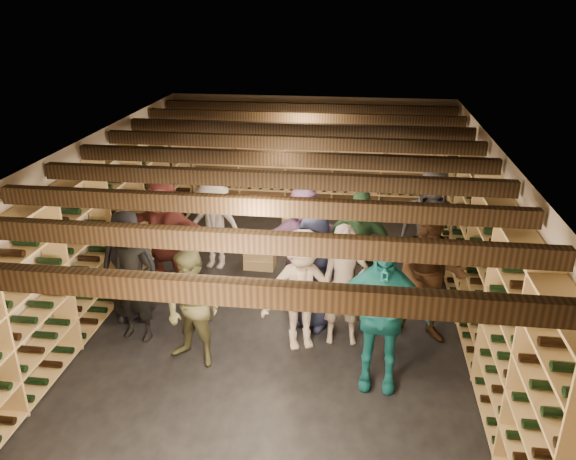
{
  "coord_description": "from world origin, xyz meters",
  "views": [
    {
      "loc": [
        0.98,
        -6.9,
        4.19
      ],
      "look_at": [
        0.05,
        0.2,
        1.19
      ],
      "focal_mm": 35.0,
      "sensor_mm": 36.0,
      "label": 1
    }
  ],
  "objects_px": {
    "crate_stack_left": "(297,230)",
    "person_6": "(314,272)",
    "person_0": "(129,266)",
    "person_5": "(164,232)",
    "person_9": "(214,224)",
    "person_10": "(358,249)",
    "person_1": "(134,283)",
    "person_4": "(380,314)",
    "person_3": "(301,291)",
    "crate_loose": "(354,253)",
    "person_12": "(430,226)",
    "crate_stack_right": "(261,253)",
    "person_11": "(304,242)",
    "person_7": "(344,286)",
    "person_8": "(430,275)",
    "person_2": "(193,309)"
  },
  "relations": [
    {
      "from": "person_9",
      "to": "person_8",
      "type": "bearing_deg",
      "value": -19.37
    },
    {
      "from": "person_9",
      "to": "person_10",
      "type": "bearing_deg",
      "value": -13.12
    },
    {
      "from": "person_4",
      "to": "person_6",
      "type": "distance_m",
      "value": 1.46
    },
    {
      "from": "person_6",
      "to": "person_4",
      "type": "bearing_deg",
      "value": -32.05
    },
    {
      "from": "person_5",
      "to": "person_11",
      "type": "relative_size",
      "value": 1.0
    },
    {
      "from": "person_7",
      "to": "person_10",
      "type": "bearing_deg",
      "value": 75.07
    },
    {
      "from": "crate_loose",
      "to": "person_5",
      "type": "height_order",
      "value": "person_5"
    },
    {
      "from": "person_4",
      "to": "person_1",
      "type": "bearing_deg",
      "value": 172.47
    },
    {
      "from": "person_4",
      "to": "person_6",
      "type": "bearing_deg",
      "value": 128.27
    },
    {
      "from": "person_5",
      "to": "person_9",
      "type": "relative_size",
      "value": 1.13
    },
    {
      "from": "crate_stack_left",
      "to": "person_12",
      "type": "xyz_separation_m",
      "value": [
        2.19,
        -1.14,
        0.66
      ]
    },
    {
      "from": "person_8",
      "to": "person_12",
      "type": "bearing_deg",
      "value": 91.76
    },
    {
      "from": "crate_loose",
      "to": "person_5",
      "type": "xyz_separation_m",
      "value": [
        -2.9,
        -1.27,
        0.77
      ]
    },
    {
      "from": "person_2",
      "to": "person_4",
      "type": "bearing_deg",
      "value": 16.86
    },
    {
      "from": "person_1",
      "to": "person_11",
      "type": "bearing_deg",
      "value": 44.76
    },
    {
      "from": "person_0",
      "to": "person_5",
      "type": "relative_size",
      "value": 0.92
    },
    {
      "from": "person_1",
      "to": "person_4",
      "type": "distance_m",
      "value": 3.15
    },
    {
      "from": "crate_loose",
      "to": "person_9",
      "type": "relative_size",
      "value": 0.33
    },
    {
      "from": "person_2",
      "to": "person_10",
      "type": "distance_m",
      "value": 2.56
    },
    {
      "from": "crate_stack_left",
      "to": "person_6",
      "type": "xyz_separation_m",
      "value": [
        0.54,
        -2.7,
        0.54
      ]
    },
    {
      "from": "crate_stack_left",
      "to": "person_0",
      "type": "xyz_separation_m",
      "value": [
        -1.98,
        -2.82,
        0.53
      ]
    },
    {
      "from": "crate_stack_right",
      "to": "person_0",
      "type": "relative_size",
      "value": 0.32
    },
    {
      "from": "crate_stack_left",
      "to": "crate_loose",
      "type": "height_order",
      "value": "crate_stack_left"
    },
    {
      "from": "crate_loose",
      "to": "person_12",
      "type": "xyz_separation_m",
      "value": [
        1.15,
        -0.64,
        0.83
      ]
    },
    {
      "from": "crate_stack_left",
      "to": "person_11",
      "type": "height_order",
      "value": "person_11"
    },
    {
      "from": "person_7",
      "to": "person_11",
      "type": "relative_size",
      "value": 0.95
    },
    {
      "from": "person_0",
      "to": "person_12",
      "type": "xyz_separation_m",
      "value": [
        4.17,
        1.68,
        0.13
      ]
    },
    {
      "from": "crate_stack_left",
      "to": "person_4",
      "type": "xyz_separation_m",
      "value": [
        1.37,
        -3.89,
        0.67
      ]
    },
    {
      "from": "crate_stack_right",
      "to": "person_12",
      "type": "relative_size",
      "value": 0.28
    },
    {
      "from": "person_11",
      "to": "person_6",
      "type": "bearing_deg",
      "value": -93.49
    },
    {
      "from": "crate_loose",
      "to": "crate_stack_right",
      "type": "bearing_deg",
      "value": -159.57
    },
    {
      "from": "person_4",
      "to": "person_11",
      "type": "xyz_separation_m",
      "value": [
        -1.06,
        2.01,
        -0.07
      ]
    },
    {
      "from": "person_9",
      "to": "person_12",
      "type": "distance_m",
      "value": 3.43
    },
    {
      "from": "crate_loose",
      "to": "person_9",
      "type": "distance_m",
      "value": 2.46
    },
    {
      "from": "person_3",
      "to": "person_5",
      "type": "distance_m",
      "value": 2.72
    },
    {
      "from": "crate_stack_right",
      "to": "person_12",
      "type": "height_order",
      "value": "person_12"
    },
    {
      "from": "person_6",
      "to": "person_9",
      "type": "xyz_separation_m",
      "value": [
        -1.77,
        1.56,
        -0.03
      ]
    },
    {
      "from": "person_3",
      "to": "crate_stack_right",
      "type": "bearing_deg",
      "value": 92.55
    },
    {
      "from": "crate_stack_left",
      "to": "person_5",
      "type": "distance_m",
      "value": 2.63
    },
    {
      "from": "person_6",
      "to": "person_9",
      "type": "relative_size",
      "value": 1.05
    },
    {
      "from": "person_10",
      "to": "person_1",
      "type": "bearing_deg",
      "value": -141.28
    },
    {
      "from": "crate_stack_left",
      "to": "person_7",
      "type": "distance_m",
      "value": 3.25
    },
    {
      "from": "person_6",
      "to": "person_12",
      "type": "height_order",
      "value": "person_12"
    },
    {
      "from": "crate_loose",
      "to": "person_4",
      "type": "height_order",
      "value": "person_4"
    },
    {
      "from": "person_2",
      "to": "person_12",
      "type": "relative_size",
      "value": 0.82
    },
    {
      "from": "person_12",
      "to": "crate_stack_right",
      "type": "bearing_deg",
      "value": -173.67
    },
    {
      "from": "crate_stack_left",
      "to": "crate_loose",
      "type": "xyz_separation_m",
      "value": [
        1.05,
        -0.5,
        -0.17
      ]
    },
    {
      "from": "person_0",
      "to": "person_11",
      "type": "height_order",
      "value": "person_11"
    },
    {
      "from": "person_4",
      "to": "person_9",
      "type": "xyz_separation_m",
      "value": [
        -2.61,
        2.74,
        -0.16
      ]
    },
    {
      "from": "person_9",
      "to": "person_11",
      "type": "distance_m",
      "value": 1.72
    }
  ]
}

